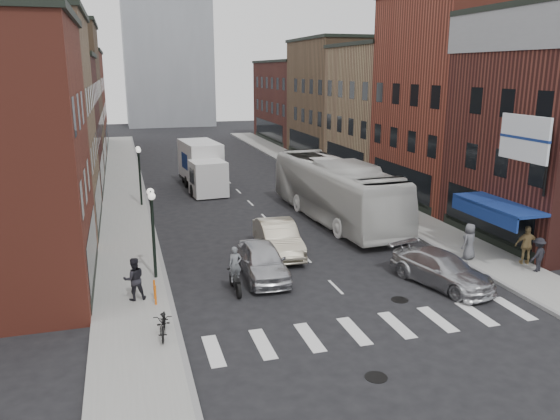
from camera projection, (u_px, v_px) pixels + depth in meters
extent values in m
plane|color=black|center=(345.00, 296.00, 22.63)|extent=(160.00, 160.00, 0.00)
cube|color=gray|center=(124.00, 194.00, 40.74)|extent=(3.00, 74.00, 0.15)
cube|color=gray|center=(336.00, 182.00, 45.37)|extent=(3.00, 74.00, 0.15)
cube|color=gray|center=(145.00, 194.00, 41.17)|extent=(0.20, 74.00, 0.16)
cube|color=gray|center=(319.00, 184.00, 44.98)|extent=(0.20, 74.00, 0.16)
cube|color=silver|center=(377.00, 328.00, 19.84)|extent=(12.00, 2.20, 0.01)
cube|color=black|center=(92.00, 248.00, 23.69)|extent=(0.08, 7.20, 2.20)
cube|color=black|center=(98.00, 200.00, 32.52)|extent=(0.08, 8.00, 2.20)
cube|color=#461D19|center=(26.00, 128.00, 39.61)|extent=(10.00, 10.00, 10.00)
cube|color=black|center=(102.00, 171.00, 41.81)|extent=(0.08, 8.00, 2.20)
cube|color=black|center=(18.00, 55.00, 38.32)|extent=(10.30, 10.20, 0.30)
cube|color=brown|center=(43.00, 99.00, 49.46)|extent=(10.00, 12.00, 13.00)
cube|color=black|center=(105.00, 151.00, 52.03)|extent=(0.08, 9.60, 2.20)
cube|color=black|center=(35.00, 22.00, 47.80)|extent=(10.30, 12.20, 0.30)
cube|color=maroon|center=(59.00, 102.00, 62.72)|extent=(10.00, 16.00, 11.00)
cube|color=black|center=(107.00, 135.00, 65.04)|extent=(0.08, 12.80, 2.20)
cube|color=black|center=(54.00, 51.00, 61.31)|extent=(10.30, 16.20, 0.30)
cube|color=black|center=(486.00, 215.00, 29.14)|extent=(0.08, 7.20, 2.20)
cube|color=maroon|center=(468.00, 101.00, 37.98)|extent=(10.00, 10.00, 14.00)
cube|color=black|center=(400.00, 181.00, 37.97)|extent=(0.08, 8.00, 2.20)
cube|color=#86644A|center=(398.00, 112.00, 47.65)|extent=(10.00, 10.00, 11.00)
cube|color=black|center=(344.00, 159.00, 47.27)|extent=(0.08, 8.00, 2.20)
cube|color=black|center=(402.00, 45.00, 46.24)|extent=(10.30, 10.20, 0.30)
cube|color=brown|center=(348.00, 100.00, 57.75)|extent=(10.00, 12.00, 12.00)
cube|color=black|center=(303.00, 143.00, 57.49)|extent=(0.08, 9.60, 2.20)
cube|color=black|center=(350.00, 39.00, 56.21)|extent=(10.30, 12.20, 0.30)
cube|color=#461D19|center=(305.00, 102.00, 71.01)|extent=(10.00, 16.00, 10.00)
cube|color=black|center=(269.00, 130.00, 70.50)|extent=(0.08, 12.80, 2.20)
cube|color=black|center=(306.00, 61.00, 69.72)|extent=(10.30, 16.20, 0.30)
cube|color=navy|center=(498.00, 204.00, 26.76)|extent=(1.80, 5.00, 0.15)
cube|color=navy|center=(483.00, 213.00, 26.61)|extent=(0.10, 5.00, 0.70)
cylinder|color=black|center=(547.00, 164.00, 24.54)|extent=(0.12, 0.12, 3.00)
cylinder|color=black|center=(538.00, 138.00, 24.05)|extent=(1.40, 0.08, 0.08)
cube|color=silver|center=(524.00, 138.00, 23.86)|extent=(0.12, 3.00, 2.00)
cylinder|color=black|center=(154.00, 237.00, 23.84)|extent=(0.14, 0.14, 4.00)
cylinder|color=black|center=(151.00, 193.00, 23.34)|extent=(0.06, 0.90, 0.06)
sphere|color=white|center=(152.00, 196.00, 22.93)|extent=(0.32, 0.32, 0.32)
sphere|color=white|center=(150.00, 192.00, 23.77)|extent=(0.32, 0.32, 0.32)
cylinder|color=black|center=(140.00, 178.00, 36.85)|extent=(0.14, 0.14, 4.00)
cylinder|color=black|center=(138.00, 149.00, 36.35)|extent=(0.06, 0.90, 0.06)
sphere|color=white|center=(138.00, 150.00, 35.94)|extent=(0.32, 0.32, 0.32)
sphere|color=white|center=(138.00, 149.00, 36.78)|extent=(0.32, 0.32, 0.32)
cylinder|color=#D8590C|center=(155.00, 295.00, 21.35)|extent=(0.08, 0.08, 0.80)
cylinder|color=#D8590C|center=(154.00, 289.00, 21.91)|extent=(0.08, 0.08, 0.80)
cube|color=silver|center=(208.00, 178.00, 40.14)|extent=(2.67, 2.85, 2.53)
cube|color=black|center=(208.00, 175.00, 40.08)|extent=(2.59, 1.64, 1.11)
cube|color=silver|center=(200.00, 160.00, 43.52)|extent=(3.02, 5.48, 2.93)
cube|color=navy|center=(200.00, 160.00, 43.52)|extent=(2.75, 2.26, 1.21)
cube|color=black|center=(201.00, 181.00, 43.75)|extent=(2.84, 6.76, 0.35)
cylinder|color=black|center=(193.00, 191.00, 40.24)|extent=(0.28, 0.91, 0.91)
cylinder|color=black|center=(224.00, 189.00, 40.87)|extent=(0.28, 0.91, 0.91)
cylinder|color=black|center=(187.00, 182.00, 43.44)|extent=(0.28, 0.91, 0.91)
cylinder|color=black|center=(216.00, 180.00, 44.07)|extent=(0.28, 0.91, 0.91)
cylinder|color=black|center=(184.00, 177.00, 45.32)|extent=(0.28, 0.91, 0.91)
cylinder|color=black|center=(212.00, 176.00, 45.95)|extent=(0.28, 0.91, 0.91)
cylinder|color=black|center=(232.00, 279.00, 23.63)|extent=(0.13, 0.60, 0.60)
cylinder|color=black|center=(239.00, 291.00, 22.35)|extent=(0.13, 0.60, 0.60)
cube|color=black|center=(235.00, 281.00, 22.94)|extent=(0.24, 1.10, 0.32)
cube|color=black|center=(233.00, 268.00, 23.32)|extent=(0.50, 0.06, 0.05)
imported|color=slate|center=(235.00, 264.00, 22.67)|extent=(0.55, 0.37, 1.51)
imported|color=silver|center=(335.00, 190.00, 33.70)|extent=(3.93, 13.74, 3.78)
imported|color=#BCBCC1|center=(262.00, 261.00, 24.47)|extent=(2.03, 4.71, 1.58)
imported|color=beige|center=(278.00, 238.00, 27.68)|extent=(2.06, 5.16, 1.67)
imported|color=#B8B9BE|center=(442.00, 269.00, 23.65)|extent=(3.34, 5.32, 1.44)
imported|color=black|center=(164.00, 323.00, 18.87)|extent=(0.82, 1.83, 0.93)
imported|color=black|center=(134.00, 279.00, 21.71)|extent=(0.91, 0.60, 1.76)
imported|color=black|center=(538.00, 255.00, 24.83)|extent=(1.14, 0.83, 1.59)
imported|color=#9C814F|center=(527.00, 245.00, 25.74)|extent=(1.21, 0.89, 1.86)
imported|color=#585A60|center=(469.00, 241.00, 26.41)|extent=(1.02, 0.85, 1.79)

